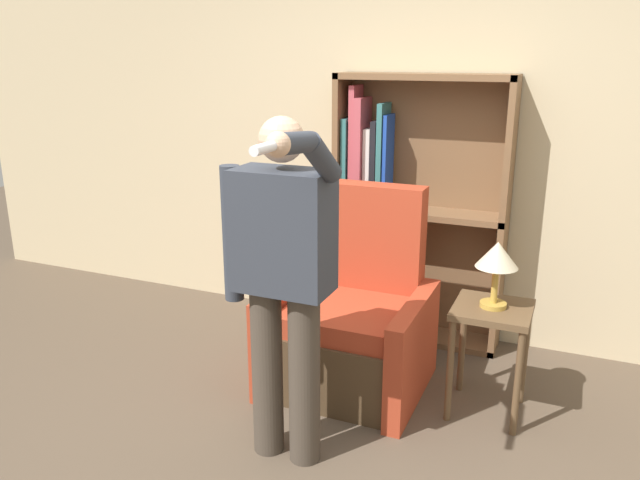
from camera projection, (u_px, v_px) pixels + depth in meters
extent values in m
cube|color=beige|center=(432.00, 132.00, 4.13)|extent=(8.00, 0.06, 2.80)
cube|color=brown|center=(342.00, 205.00, 4.33)|extent=(0.04, 0.28, 1.78)
cube|color=brown|center=(504.00, 221.00, 3.92)|extent=(0.04, 0.28, 1.78)
cube|color=brown|center=(424.00, 208.00, 4.24)|extent=(1.14, 0.01, 1.78)
cube|color=brown|center=(413.00, 333.00, 4.37)|extent=(1.14, 0.28, 0.04)
cube|color=brown|center=(419.00, 212.00, 4.12)|extent=(1.14, 0.28, 0.04)
cube|color=brown|center=(425.00, 77.00, 3.87)|extent=(1.14, 0.28, 0.04)
cube|color=#9E7A47|center=(346.00, 268.00, 4.44)|extent=(0.03, 0.16, 0.79)
cube|color=#1E47B2|center=(352.00, 282.00, 4.46)|extent=(0.05, 0.17, 0.58)
cube|color=#1E47B2|center=(361.00, 281.00, 4.43)|extent=(0.05, 0.23, 0.62)
cube|color=gold|center=(367.00, 278.00, 4.40)|extent=(0.03, 0.23, 0.68)
cube|color=#BC4C56|center=(373.00, 275.00, 4.38)|extent=(0.04, 0.20, 0.74)
cube|color=#5B99A8|center=(380.00, 280.00, 4.37)|extent=(0.04, 0.18, 0.68)
cube|color=#9E7A47|center=(386.00, 274.00, 4.34)|extent=(0.03, 0.20, 0.77)
cube|color=#337070|center=(349.00, 161.00, 4.22)|extent=(0.04, 0.22, 0.58)
cube|color=#BC4C56|center=(355.00, 146.00, 4.17)|extent=(0.04, 0.19, 0.79)
cube|color=#BC4C56|center=(362.00, 152.00, 4.17)|extent=(0.05, 0.23, 0.72)
cube|color=white|center=(369.00, 167.00, 4.18)|extent=(0.05, 0.16, 0.52)
cube|color=black|center=(377.00, 164.00, 4.15)|extent=(0.04, 0.21, 0.57)
cube|color=#337070|center=(383.00, 156.00, 4.12)|extent=(0.03, 0.21, 0.68)
cube|color=#1E47B2|center=(388.00, 161.00, 4.11)|extent=(0.03, 0.18, 0.61)
cube|color=#4C3823|center=(348.00, 355.00, 3.66)|extent=(0.68, 0.73, 0.40)
cube|color=#B23D23|center=(346.00, 316.00, 3.55)|extent=(0.64, 0.61, 0.12)
cube|color=#B23D23|center=(368.00, 261.00, 3.81)|extent=(0.68, 0.16, 0.96)
cube|color=#B23D23|center=(288.00, 329.00, 3.78)|extent=(0.10, 0.81, 0.60)
cube|color=#B23D23|center=(413.00, 352.00, 3.49)|extent=(0.10, 0.81, 0.60)
cylinder|color=#473D33|center=(267.00, 371.00, 3.01)|extent=(0.15, 0.15, 0.87)
cylinder|color=#473D33|center=(304.00, 379.00, 2.93)|extent=(0.15, 0.15, 0.87)
cube|color=#333842|center=(283.00, 231.00, 2.76)|extent=(0.44, 0.24, 0.55)
sphere|color=#DBAD89|center=(281.00, 139.00, 2.65)|extent=(0.20, 0.20, 0.20)
cylinder|color=#333842|center=(232.00, 234.00, 2.88)|extent=(0.09, 0.09, 0.64)
cylinder|color=#333842|center=(321.00, 158.00, 2.47)|extent=(0.09, 0.28, 0.23)
cylinder|color=#333842|center=(294.00, 143.00, 2.23)|extent=(0.08, 0.27, 0.10)
sphere|color=#DBAD89|center=(278.00, 144.00, 2.12)|extent=(0.09, 0.09, 0.09)
cylinder|color=white|center=(265.00, 148.00, 2.03)|extent=(0.04, 0.15, 0.04)
cube|color=brown|center=(493.00, 310.00, 3.29)|extent=(0.40, 0.40, 0.04)
cylinder|color=brown|center=(450.00, 371.00, 3.29)|extent=(0.04, 0.04, 0.58)
cylinder|color=brown|center=(517.00, 384.00, 3.16)|extent=(0.04, 0.04, 0.58)
cylinder|color=brown|center=(462.00, 344.00, 3.59)|extent=(0.04, 0.04, 0.58)
cylinder|color=brown|center=(524.00, 355.00, 3.46)|extent=(0.04, 0.04, 0.58)
cylinder|color=gold|center=(493.00, 305.00, 3.28)|extent=(0.14, 0.14, 0.02)
cylinder|color=gold|center=(495.00, 285.00, 3.25)|extent=(0.03, 0.03, 0.20)
cone|color=beige|center=(497.00, 255.00, 3.20)|extent=(0.22, 0.22, 0.14)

